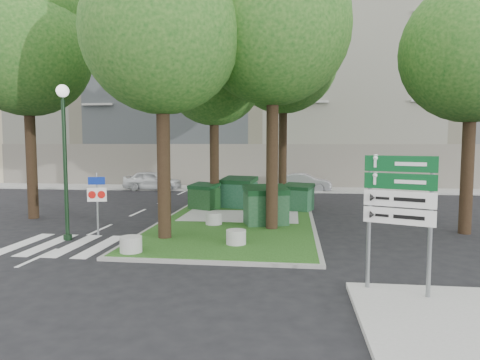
% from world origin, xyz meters
% --- Properties ---
extents(ground, '(120.00, 120.00, 0.00)m').
position_xyz_m(ground, '(0.00, 0.00, 0.00)').
color(ground, black).
rests_on(ground, ground).
extents(median_island, '(6.00, 16.00, 0.12)m').
position_xyz_m(median_island, '(0.50, 8.00, 0.06)').
color(median_island, '#194012').
rests_on(median_island, ground).
extents(median_kerb, '(6.30, 16.30, 0.10)m').
position_xyz_m(median_kerb, '(0.50, 8.00, 0.05)').
color(median_kerb, gray).
rests_on(median_kerb, ground).
extents(building_sidewalk, '(42.00, 3.00, 0.12)m').
position_xyz_m(building_sidewalk, '(0.00, 18.50, 0.06)').
color(building_sidewalk, '#999993').
rests_on(building_sidewalk, ground).
extents(zebra_crossing, '(5.00, 3.00, 0.01)m').
position_xyz_m(zebra_crossing, '(-3.75, 1.50, 0.01)').
color(zebra_crossing, silver).
rests_on(zebra_crossing, ground).
extents(apartment_building, '(41.00, 12.00, 16.00)m').
position_xyz_m(apartment_building, '(0.00, 26.00, 8.00)').
color(apartment_building, tan).
rests_on(apartment_building, ground).
extents(tree_median_near_left, '(5.20, 5.20, 10.53)m').
position_xyz_m(tree_median_near_left, '(-1.41, 2.56, 7.32)').
color(tree_median_near_left, black).
rests_on(tree_median_near_left, ground).
extents(tree_median_near_right, '(5.60, 5.60, 11.46)m').
position_xyz_m(tree_median_near_right, '(2.09, 4.56, 7.99)').
color(tree_median_near_right, black).
rests_on(tree_median_near_right, ground).
extents(tree_median_mid, '(4.80, 4.80, 9.99)m').
position_xyz_m(tree_median_mid, '(-0.91, 9.06, 6.98)').
color(tree_median_mid, black).
rests_on(tree_median_mid, ground).
extents(tree_median_far, '(5.80, 5.80, 11.93)m').
position_xyz_m(tree_median_far, '(2.29, 12.06, 8.32)').
color(tree_median_far, black).
rests_on(tree_median_far, ground).
extents(tree_street_left, '(5.40, 5.40, 11.00)m').
position_xyz_m(tree_street_left, '(-8.41, 6.06, 7.65)').
color(tree_street_left, black).
rests_on(tree_street_left, ground).
extents(tree_street_right, '(5.00, 5.00, 10.06)m').
position_xyz_m(tree_street_right, '(9.09, 5.06, 6.98)').
color(tree_street_right, black).
rests_on(tree_street_right, ground).
extents(dumpster_a, '(1.63, 1.43, 1.26)m').
position_xyz_m(dumpster_a, '(-1.48, 8.80, 0.72)').
color(dumpster_a, black).
rests_on(dumpster_a, median_island).
extents(dumpster_b, '(1.89, 1.56, 1.53)m').
position_xyz_m(dumpster_b, '(0.12, 9.49, 0.85)').
color(dumpster_b, '#113D25').
rests_on(dumpster_b, median_island).
extents(dumpster_c, '(1.92, 1.60, 1.53)m').
position_xyz_m(dumpster_c, '(1.72, 5.28, 0.86)').
color(dumpster_c, '#103618').
rests_on(dumpster_c, median_island).
extents(dumpster_d, '(1.63, 1.41, 1.27)m').
position_xyz_m(dumpster_d, '(3.00, 9.01, 0.73)').
color(dumpster_d, '#144122').
rests_on(dumpster_d, median_island).
extents(bollard_left, '(0.64, 0.64, 0.46)m').
position_xyz_m(bollard_left, '(-1.90, 0.50, 0.35)').
color(bollard_left, '#A5A5A0').
rests_on(bollard_left, median_island).
extents(bollard_right, '(0.62, 0.62, 0.45)m').
position_xyz_m(bollard_right, '(1.01, 1.87, 0.34)').
color(bollard_right, '#A3A29D').
rests_on(bollard_right, median_island).
extents(bollard_mid, '(0.64, 0.64, 0.46)m').
position_xyz_m(bollard_mid, '(-0.29, 5.00, 0.35)').
color(bollard_mid, '#9B9B96').
rests_on(bollard_mid, median_island).
extents(litter_bin, '(0.43, 0.43, 0.75)m').
position_xyz_m(litter_bin, '(2.94, 9.48, 0.50)').
color(litter_bin, '#CECC18').
rests_on(litter_bin, median_island).
extents(street_lamp, '(0.42, 0.42, 5.22)m').
position_xyz_m(street_lamp, '(-4.83, 2.23, 3.28)').
color(street_lamp, black).
rests_on(street_lamp, ground).
extents(traffic_sign_pole, '(0.66, 0.18, 2.23)m').
position_xyz_m(traffic_sign_pole, '(-4.10, 3.00, 1.43)').
color(traffic_sign_pole, slate).
rests_on(traffic_sign_pole, ground).
extents(directional_sign, '(1.36, 0.60, 2.91)m').
position_xyz_m(directional_sign, '(5.00, -2.00, 2.05)').
color(directional_sign, slate).
rests_on(directional_sign, sidewalk_corner).
extents(car_white, '(4.05, 1.72, 1.36)m').
position_xyz_m(car_white, '(-6.92, 17.35, 0.68)').
color(car_white, silver).
rests_on(car_white, ground).
extents(car_silver, '(3.85, 1.75, 1.23)m').
position_xyz_m(car_silver, '(3.50, 17.91, 0.61)').
color(car_silver, '#95979D').
rests_on(car_silver, ground).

